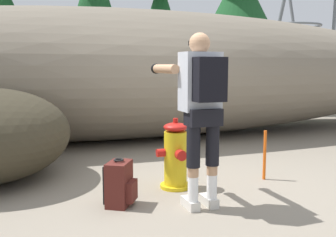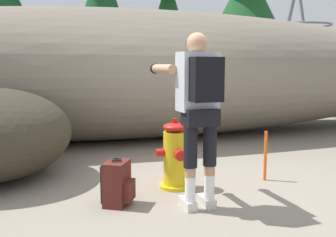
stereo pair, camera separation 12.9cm
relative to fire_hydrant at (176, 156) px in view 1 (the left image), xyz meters
name	(u,v)px [view 1 (the left image)]	position (x,y,z in m)	size (l,w,h in m)	color
ground_plane	(194,191)	(0.18, -0.12, -0.38)	(56.00, 56.00, 0.04)	gray
dirt_embankment	(127,75)	(0.18, 3.20, 0.83)	(14.59, 3.20, 2.39)	#756B5B
fire_hydrant	(176,156)	(0.00, 0.00, 0.00)	(0.44, 0.39, 0.79)	gold
utility_worker	(200,98)	(0.02, -0.62, 0.70)	(0.56, 0.99, 1.68)	beige
spare_backpack	(120,184)	(-0.71, -0.35, -0.15)	(0.36, 0.36, 0.47)	#511E19
pine_tree_right	(160,5)	(2.75, 9.26, 3.05)	(1.97, 1.97, 6.49)	#47331E
survey_stake	(265,155)	(1.13, -0.04, -0.06)	(0.04, 0.04, 0.60)	#E55914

